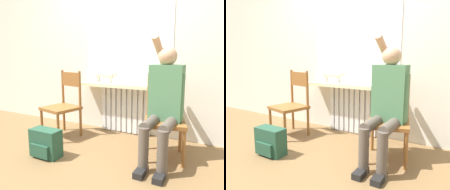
# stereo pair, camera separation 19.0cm
# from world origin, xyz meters

# --- Properties ---
(ground_plane) EXTENTS (12.00, 12.00, 0.00)m
(ground_plane) POSITION_xyz_m (0.00, 0.00, 0.00)
(ground_plane) COLOR brown
(wall_with_window) EXTENTS (7.00, 0.06, 2.70)m
(wall_with_window) POSITION_xyz_m (0.00, 1.23, 1.35)
(wall_with_window) COLOR silver
(wall_with_window) RESTS_ON ground_plane
(radiator) EXTENTS (0.75, 0.08, 0.68)m
(radiator) POSITION_xyz_m (-0.00, 1.15, 0.34)
(radiator) COLOR white
(radiator) RESTS_ON ground_plane
(windowsill) EXTENTS (1.34, 0.26, 0.05)m
(windowsill) POSITION_xyz_m (0.00, 1.07, 0.70)
(windowsill) COLOR beige
(windowsill) RESTS_ON radiator
(window_glass) EXTENTS (1.29, 0.01, 1.08)m
(window_glass) POSITION_xyz_m (0.00, 1.20, 1.26)
(window_glass) COLOR white
(window_glass) RESTS_ON windowsill
(chair_left) EXTENTS (0.51, 0.51, 0.91)m
(chair_left) POSITION_xyz_m (-0.70, 0.63, 0.45)
(chair_left) COLOR brown
(chair_left) RESTS_ON ground_plane
(chair_right) EXTENTS (0.52, 0.52, 0.91)m
(chair_right) POSITION_xyz_m (0.70, 0.63, 0.45)
(chair_right) COLOR brown
(chair_right) RESTS_ON ground_plane
(person) EXTENTS (0.36, 0.98, 1.34)m
(person) POSITION_xyz_m (0.72, 0.52, 0.66)
(person) COLOR brown
(person) RESTS_ON ground_plane
(cat) EXTENTS (0.50, 0.10, 0.21)m
(cat) POSITION_xyz_m (-0.29, 1.09, 0.85)
(cat) COLOR silver
(cat) RESTS_ON windowsill
(backpack) EXTENTS (0.34, 0.20, 0.31)m
(backpack) POSITION_xyz_m (-0.45, 0.01, 0.15)
(backpack) COLOR #234C38
(backpack) RESTS_ON ground_plane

